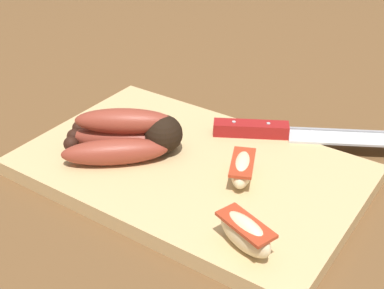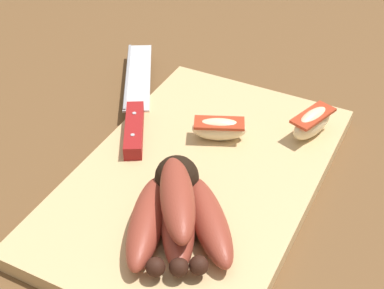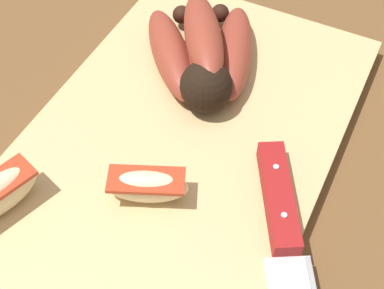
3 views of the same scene
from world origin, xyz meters
name	(u,v)px [view 3 (image 3 of 3)]	position (x,y,z in m)	size (l,w,h in m)	color
ground_plane	(189,159)	(0.00, 0.00, 0.00)	(6.00, 6.00, 0.00)	brown
cutting_board	(181,142)	(0.01, 0.01, 0.01)	(0.41, 0.26, 0.02)	tan
banana_bunch	(203,53)	(0.09, 0.03, 0.04)	(0.16, 0.15, 0.06)	black
chefs_knife	(288,253)	(-0.06, -0.12, 0.03)	(0.26, 0.16, 0.02)	silver
apple_wedge_middle	(147,186)	(-0.06, 0.01, 0.04)	(0.05, 0.07, 0.03)	beige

